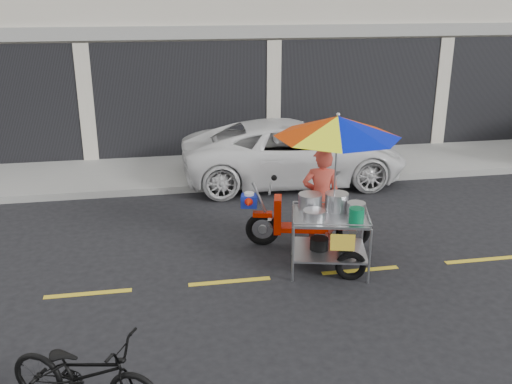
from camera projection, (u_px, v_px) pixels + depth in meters
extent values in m
plane|color=black|center=(360.00, 270.00, 8.65)|extent=(90.00, 90.00, 0.00)
cube|color=gray|center=(281.00, 164.00, 13.73)|extent=(45.00, 3.00, 0.15)
cube|color=black|center=(273.00, 100.00, 14.17)|extent=(35.28, 0.06, 2.90)
cube|color=gray|center=(274.00, 31.00, 13.61)|extent=(36.00, 0.12, 0.30)
cube|color=gold|center=(360.00, 270.00, 8.65)|extent=(42.00, 0.10, 0.01)
imported|color=white|center=(294.00, 152.00, 12.50)|extent=(4.95, 2.38, 1.36)
imported|color=black|center=(85.00, 373.00, 5.64)|extent=(1.74, 1.25, 0.87)
torus|color=black|center=(262.00, 229.00, 9.44)|extent=(0.58, 0.24, 0.57)
torus|color=black|center=(353.00, 231.00, 9.36)|extent=(0.58, 0.24, 0.57)
cylinder|color=#9EA0A5|center=(262.00, 229.00, 9.44)|extent=(0.15, 0.09, 0.14)
cylinder|color=#9EA0A5|center=(353.00, 231.00, 9.36)|extent=(0.15, 0.09, 0.14)
cube|color=#BC1500|center=(263.00, 214.00, 9.35)|extent=(0.34, 0.19, 0.08)
cylinder|color=#9EA0A5|center=(263.00, 206.00, 9.30)|extent=(0.36, 0.13, 0.80)
cube|color=#BC1500|center=(278.00, 214.00, 9.34)|extent=(0.20, 0.36, 0.60)
cube|color=#BC1500|center=(305.00, 228.00, 9.39)|extent=(0.84, 0.46, 0.08)
cube|color=#BC1500|center=(333.00, 216.00, 9.29)|extent=(0.79, 0.43, 0.40)
cube|color=black|center=(327.00, 202.00, 9.22)|extent=(0.68, 0.38, 0.10)
cylinder|color=#9EA0A5|center=(270.00, 189.00, 9.20)|extent=(0.16, 0.54, 0.04)
sphere|color=black|center=(274.00, 178.00, 9.34)|extent=(0.10, 0.10, 0.10)
cylinder|color=white|center=(270.00, 218.00, 9.37)|extent=(0.14, 0.14, 0.05)
cube|color=#112194|center=(249.00, 201.00, 9.29)|extent=(0.30, 0.27, 0.20)
cylinder|color=white|center=(249.00, 194.00, 9.25)|extent=(0.19, 0.19, 0.05)
cone|color=#BC1500|center=(248.00, 203.00, 9.12)|extent=(0.23, 0.25, 0.18)
torus|color=black|center=(351.00, 266.00, 8.31)|extent=(0.47, 0.20, 0.46)
cylinder|color=#9EA0A5|center=(293.00, 255.00, 8.19)|extent=(0.04, 0.04, 0.85)
cylinder|color=#9EA0A5|center=(293.00, 230.00, 9.04)|extent=(0.04, 0.04, 0.85)
cylinder|color=#9EA0A5|center=(370.00, 257.00, 8.13)|extent=(0.04, 0.04, 0.85)
cylinder|color=#9EA0A5|center=(362.00, 232.00, 8.98)|extent=(0.04, 0.04, 0.85)
cube|color=#9EA0A5|center=(329.00, 250.00, 8.63)|extent=(1.27, 1.13, 0.03)
cube|color=#9EA0A5|center=(330.00, 217.00, 8.45)|extent=(1.27, 1.13, 0.04)
cylinder|color=#9EA0A5|center=(333.00, 225.00, 8.00)|extent=(1.07, 0.28, 0.02)
cylinder|color=#9EA0A5|center=(329.00, 202.00, 8.85)|extent=(1.07, 0.28, 0.02)
cylinder|color=#9EA0A5|center=(294.00, 212.00, 8.46)|extent=(0.23, 0.88, 0.02)
cylinder|color=#9EA0A5|center=(368.00, 214.00, 8.40)|extent=(0.23, 0.88, 0.02)
cylinder|color=#9EA0A5|center=(327.00, 238.00, 9.05)|extent=(0.21, 0.74, 0.04)
cylinder|color=#9EA0A5|center=(328.00, 209.00, 8.88)|extent=(0.21, 0.74, 0.04)
cube|color=gold|center=(343.00, 243.00, 8.05)|extent=(0.34, 0.10, 0.25)
cylinder|color=#B7B7BC|center=(310.00, 203.00, 8.60)|extent=(0.43, 0.43, 0.24)
cylinder|color=#B7B7BC|center=(337.00, 202.00, 8.60)|extent=(0.42, 0.42, 0.25)
cylinder|color=#B7B7BC|center=(356.00, 209.00, 8.44)|extent=(0.32, 0.32, 0.17)
cylinder|color=#B7B7BC|center=(314.00, 216.00, 8.26)|extent=(0.39, 0.39, 0.13)
cylinder|color=#08693C|center=(356.00, 215.00, 8.15)|extent=(0.26, 0.26, 0.22)
cylinder|color=black|center=(319.00, 244.00, 8.60)|extent=(0.34, 0.34, 0.18)
cylinder|color=black|center=(346.00, 245.00, 8.58)|extent=(0.29, 0.29, 0.16)
cylinder|color=#9EA0A5|center=(336.00, 167.00, 8.29)|extent=(0.03, 0.03, 1.49)
sphere|color=#9EA0A5|center=(338.00, 115.00, 8.03)|extent=(0.06, 0.06, 0.06)
imported|color=#CD4535|center=(321.00, 198.00, 9.20)|extent=(0.69, 0.54, 1.69)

